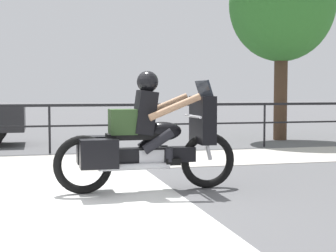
{
  "coord_description": "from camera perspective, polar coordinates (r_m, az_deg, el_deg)",
  "views": [
    {
      "loc": [
        -0.27,
        -6.46,
        1.34
      ],
      "look_at": [
        1.58,
        0.75,
        0.84
      ],
      "focal_mm": 55.0,
      "sensor_mm": 36.0,
      "label": 1
    }
  ],
  "objects": [
    {
      "name": "ground_plane",
      "position": [
        6.61,
        -11.84,
        -7.99
      ],
      "size": [
        120.0,
        120.0,
        0.0
      ],
      "primitive_type": "plane",
      "color": "#565659"
    },
    {
      "name": "fence_railing",
      "position": [
        11.51,
        -13.02,
        1.26
      ],
      "size": [
        36.0,
        0.05,
        1.07
      ],
      "color": "black",
      "rests_on": "ground"
    },
    {
      "name": "motorcycle",
      "position": [
        6.93,
        -2.3,
        -1.36
      ],
      "size": [
        2.5,
        0.76,
        1.62
      ],
      "rotation": [
        0.0,
        0.0,
        0.08
      ],
      "color": "black",
      "rests_on": "ground"
    },
    {
      "name": "crosswalk_band",
      "position": [
        6.41,
        -12.33,
        -8.33
      ],
      "size": [
        3.18,
        6.0,
        0.01
      ],
      "primitive_type": "cube",
      "color": "silver",
      "rests_on": "ground"
    },
    {
      "name": "tree_behind_sign",
      "position": [
        14.83,
        12.5,
        13.03
      ],
      "size": [
        2.9,
        2.9,
        5.36
      ],
      "color": "#473323",
      "rests_on": "ground"
    },
    {
      "name": "sidewalk_band",
      "position": [
        9.96,
        -12.72,
        -3.99
      ],
      "size": [
        44.0,
        2.4,
        0.01
      ],
      "primitive_type": "cube",
      "color": "#B7B2A8",
      "rests_on": "ground"
    }
  ]
}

